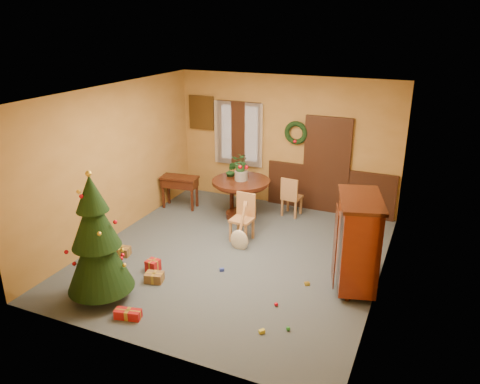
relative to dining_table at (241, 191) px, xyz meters
The scene contains 21 objects.
room_envelope 1.43m from the dining_table, 53.35° to the left, with size 5.50×5.50×5.50m.
dining_table is the anchor object (origin of this frame).
urn 0.35m from the dining_table, 63.43° to the right, with size 0.27×0.27×0.20m, color slate.
centerpiece_plant 0.65m from the dining_table, 63.43° to the right, with size 0.36×0.31×0.40m, color #1E4C23.
chair_near 1.04m from the dining_table, 63.81° to the right, with size 0.42×0.42×0.91m.
chair_far 1.07m from the dining_table, 26.78° to the left, with size 0.41×0.41×0.87m.
guitar 1.47m from the dining_table, 67.75° to the right, with size 0.36×0.17×0.84m, color beige, non-canonical shape.
plant_stand 0.36m from the dining_table, 151.46° to the left, with size 0.28×0.28×0.73m.
stand_plant 0.49m from the dining_table, 151.46° to the left, with size 0.24×0.19×0.44m, color #19471E.
christmas_tree 3.75m from the dining_table, 101.06° to the right, with size 0.99×0.99×2.04m.
writing_desk 1.48m from the dining_table, behind, with size 0.86×0.51×0.72m.
sideboard 3.27m from the dining_table, 33.09° to the right, with size 0.91×1.29×1.50m.
gift_a 3.01m from the dining_table, 94.73° to the right, with size 0.33×0.27×0.15m.
gift_b 2.76m from the dining_table, 99.57° to the right, with size 0.21×0.21×0.20m.
gift_c 2.80m from the dining_table, 117.67° to the right, with size 0.32×0.26×0.16m.
gift_d 3.98m from the dining_table, 90.54° to the right, with size 0.40×0.23×0.13m.
toy_a 2.38m from the dining_table, 74.61° to the right, with size 0.08×0.05×0.05m, color #24389E.
toy_b 3.98m from the dining_table, 57.08° to the right, with size 0.06×0.06×0.06m, color #25892E.
toy_c 3.99m from the dining_table, 62.40° to the right, with size 0.08×0.05×0.05m, color gold.
toy_d 3.39m from the dining_table, 57.55° to the right, with size 0.06×0.06×0.06m, color red.
toy_e 2.98m from the dining_table, 45.30° to the right, with size 0.08×0.05×0.05m, color yellow.
Camera 1 is at (3.08, -6.81, 4.02)m, focal length 35.00 mm.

